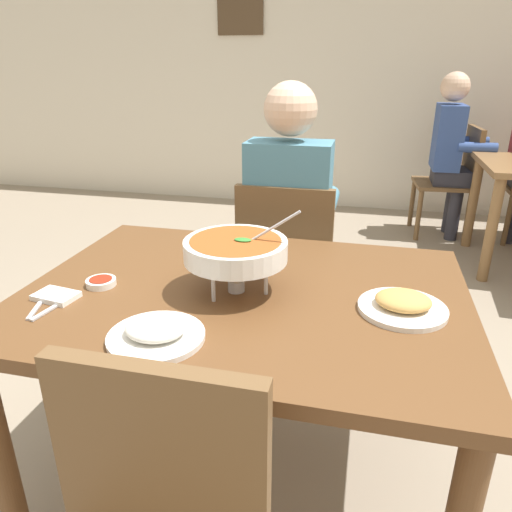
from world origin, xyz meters
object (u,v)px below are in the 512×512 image
object	(u,v)px
patron_bg_left	(452,147)
sauce_dish	(101,282)
curry_bowl	(236,251)
rice_plate	(156,332)
appetizer_plate	(403,304)
dining_table_main	(245,319)
diner_main	(289,213)
chair_diner_main	(287,265)
chair_bg_left	(456,175)

from	to	relation	value
patron_bg_left	sauce_dish	bearing A→B (deg)	-115.09
curry_bowl	patron_bg_left	world-z (taller)	patron_bg_left
rice_plate	appetizer_plate	distance (m)	0.66
dining_table_main	sauce_dish	distance (m)	0.45
diner_main	sauce_dish	size ratio (longest dim) A/B	14.56
appetizer_plate	rice_plate	bearing A→B (deg)	-153.97
curry_bowl	patron_bg_left	xyz separation A→B (m)	(0.98, 2.91, -0.13)
curry_bowl	patron_bg_left	size ratio (longest dim) A/B	0.25
chair_diner_main	sauce_dish	distance (m)	0.97
diner_main	appetizer_plate	xyz separation A→B (m)	(0.45, -0.82, 0.02)
curry_bowl	rice_plate	size ratio (longest dim) A/B	1.39
chair_diner_main	appetizer_plate	size ratio (longest dim) A/B	3.75
chair_diner_main	chair_bg_left	bearing A→B (deg)	64.61
chair_bg_left	curry_bowl	bearing A→B (deg)	-109.63
chair_bg_left	chair_diner_main	bearing A→B (deg)	-115.39
dining_table_main	curry_bowl	size ratio (longest dim) A/B	3.93
sauce_dish	chair_bg_left	world-z (taller)	chair_bg_left
rice_plate	appetizer_plate	world-z (taller)	same
curry_bowl	rice_plate	world-z (taller)	curry_bowl
diner_main	rice_plate	bearing A→B (deg)	-97.19
chair_diner_main	appetizer_plate	bearing A→B (deg)	-60.20
chair_diner_main	appetizer_plate	world-z (taller)	chair_diner_main
diner_main	curry_bowl	size ratio (longest dim) A/B	3.94
curry_bowl	chair_bg_left	world-z (taller)	curry_bowl
chair_diner_main	dining_table_main	bearing A→B (deg)	-90.00
curry_bowl	chair_bg_left	distance (m)	3.14
diner_main	curry_bowl	distance (m)	0.82
curry_bowl	sauce_dish	distance (m)	0.43
appetizer_plate	chair_bg_left	size ratio (longest dim) A/B	0.27
dining_table_main	chair_diner_main	xyz separation A→B (m)	(-0.00, 0.76, -0.13)
sauce_dish	chair_bg_left	distance (m)	3.34
sauce_dish	appetizer_plate	bearing A→B (deg)	2.83
sauce_dish	patron_bg_left	world-z (taller)	patron_bg_left
sauce_dish	patron_bg_left	distance (m)	3.28
chair_diner_main	rice_plate	world-z (taller)	chair_diner_main
chair_bg_left	patron_bg_left	bearing A→B (deg)	-158.02
chair_diner_main	sauce_dish	xyz separation A→B (m)	(-0.43, -0.83, 0.25)
diner_main	appetizer_plate	world-z (taller)	diner_main
chair_bg_left	rice_plate	bearing A→B (deg)	-109.78
rice_plate	diner_main	bearing A→B (deg)	82.81
diner_main	appetizer_plate	distance (m)	0.94
patron_bg_left	chair_diner_main	bearing A→B (deg)	-114.16
rice_plate	curry_bowl	bearing A→B (deg)	68.71
chair_bg_left	sauce_dish	bearing A→B (deg)	-115.95
dining_table_main	sauce_dish	world-z (taller)	sauce_dish
chair_diner_main	rice_plate	size ratio (longest dim) A/B	3.75
diner_main	patron_bg_left	world-z (taller)	same
diner_main	sauce_dish	world-z (taller)	diner_main
chair_diner_main	curry_bowl	distance (m)	0.86
dining_table_main	sauce_dish	bearing A→B (deg)	-170.66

